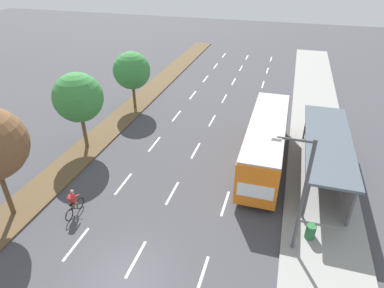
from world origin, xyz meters
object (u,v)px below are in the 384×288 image
bus_shelter (330,155)px  bus (266,139)px  cyclist (73,203)px  median_tree_second (78,98)px  median_tree_third (132,71)px  streetlight (301,190)px  trash_bin (310,232)px

bus_shelter → bus: bearing=172.4°
bus → cyclist: (-10.13, -8.69, -1.28)m
cyclist → median_tree_second: size_ratio=0.30×
median_tree_third → streetlight: size_ratio=0.84×
median_tree_third → streetlight: streetlight is taller
bus_shelter → median_tree_third: bearing=158.3°
median_tree_third → cyclist: bearing=-78.0°
bus → trash_bin: (3.20, -6.83, -1.49)m
bus → streetlight: (2.17, -7.77, 1.82)m
bus → streetlight: streetlight is taller
bus → streetlight: bearing=-74.4°
cyclist → trash_bin: bearing=8.0°
streetlight → trash_bin: 3.60m
median_tree_second → median_tree_third: median_tree_second is taller
cyclist → median_tree_second: median_tree_second is taller
cyclist → trash_bin: (13.33, 1.87, -0.22)m
cyclist → median_tree_third: (-3.21, 15.13, 3.03)m
bus_shelter → trash_bin: bus_shelter is taller
bus_shelter → trash_bin: bearing=-99.8°
median_tree_second → bus: bearing=7.0°
streetlight → trash_bin: streetlight is taller
bus → cyclist: 13.41m
bus_shelter → streetlight: size_ratio=1.63×
cyclist → bus: bearing=40.6°
bus_shelter → median_tree_second: median_tree_second is taller
cyclist → median_tree_third: size_ratio=0.33×
median_tree_second → median_tree_third: bearing=87.2°
cyclist → streetlight: streetlight is taller
bus → trash_bin: bearing=-64.9°
trash_bin → streetlight: bearing=-137.4°
bus_shelter → streetlight: streetlight is taller
bus → trash_bin: 7.68m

